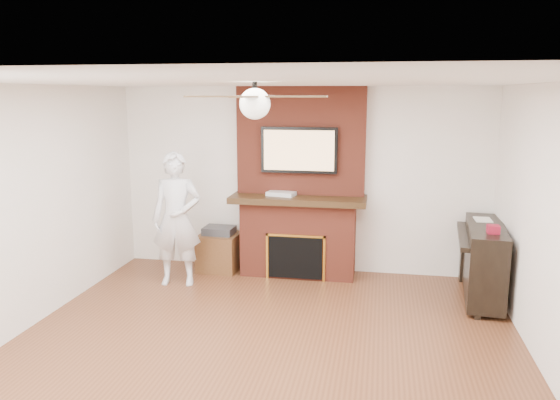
% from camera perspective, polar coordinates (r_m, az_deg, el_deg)
% --- Properties ---
extents(room_shell, '(5.36, 5.86, 2.86)m').
position_cam_1_polar(room_shell, '(4.77, -2.53, -2.95)').
color(room_shell, '#572E19').
rests_on(room_shell, ground).
extents(fireplace, '(1.78, 0.64, 2.50)m').
position_cam_1_polar(fireplace, '(7.27, 2.03, -0.12)').
color(fireplace, maroon).
rests_on(fireplace, ground).
extents(tv, '(1.00, 0.08, 0.60)m').
position_cam_1_polar(tv, '(7.12, 2.01, 5.22)').
color(tv, black).
rests_on(tv, fireplace).
extents(ceiling_fan, '(1.21, 1.21, 0.31)m').
position_cam_1_polar(ceiling_fan, '(4.63, -2.64, 10.15)').
color(ceiling_fan, black).
rests_on(ceiling_fan, room_shell).
extents(person, '(0.68, 0.51, 1.70)m').
position_cam_1_polar(person, '(6.99, -10.74, -1.97)').
color(person, silver).
rests_on(person, ground).
extents(side_table, '(0.55, 0.55, 0.61)m').
position_cam_1_polar(side_table, '(7.61, -6.33, -5.21)').
color(side_table, '#512F17').
rests_on(side_table, ground).
extents(piano, '(0.64, 1.41, 0.99)m').
position_cam_1_polar(piano, '(6.88, 20.50, -5.88)').
color(piano, black).
rests_on(piano, ground).
extents(cable_box, '(0.40, 0.28, 0.05)m').
position_cam_1_polar(cable_box, '(7.19, 0.12, 0.66)').
color(cable_box, silver).
rests_on(cable_box, fireplace).
extents(candle_orange, '(0.07, 0.07, 0.12)m').
position_cam_1_polar(candle_orange, '(7.34, 0.10, -7.58)').
color(candle_orange, orange).
rests_on(candle_orange, ground).
extents(candle_green, '(0.07, 0.07, 0.09)m').
position_cam_1_polar(candle_green, '(7.34, 1.37, -7.67)').
color(candle_green, '#5B9039').
rests_on(candle_green, ground).
extents(candle_cream, '(0.07, 0.07, 0.12)m').
position_cam_1_polar(candle_cream, '(7.27, 2.39, -7.76)').
color(candle_cream, beige).
rests_on(candle_cream, ground).
extents(candle_blue, '(0.06, 0.06, 0.09)m').
position_cam_1_polar(candle_blue, '(7.24, 3.80, -7.96)').
color(candle_blue, '#2F608E').
rests_on(candle_blue, ground).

